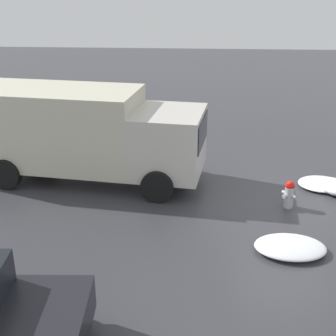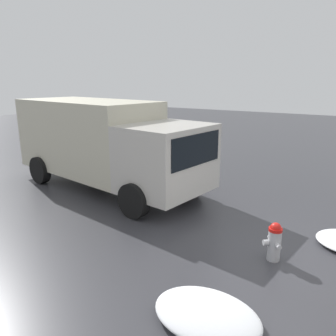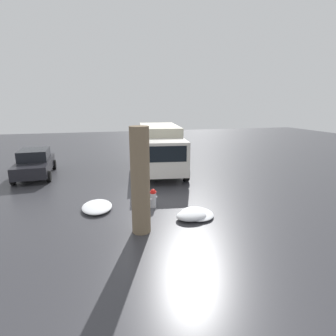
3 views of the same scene
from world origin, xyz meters
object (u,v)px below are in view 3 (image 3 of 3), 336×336
at_px(delivery_truck, 160,146).
at_px(parked_car, 35,163).
at_px(fire_hydrant, 153,198).
at_px(tree_trunk, 140,181).

relative_size(delivery_truck, parked_car, 1.61).
bearing_deg(delivery_truck, parked_car, 3.33).
distance_m(fire_hydrant, tree_trunk, 2.46).
height_order(fire_hydrant, delivery_truck, delivery_truck).
relative_size(fire_hydrant, tree_trunk, 0.22).
relative_size(tree_trunk, delivery_truck, 0.49).
bearing_deg(delivery_truck, tree_trunk, 80.27).
xyz_separation_m(fire_hydrant, parked_car, (6.31, 5.67, 0.37)).
xyz_separation_m(delivery_truck, parked_car, (0.49, 7.26, -0.74)).
bearing_deg(fire_hydrant, parked_car, 1.57).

